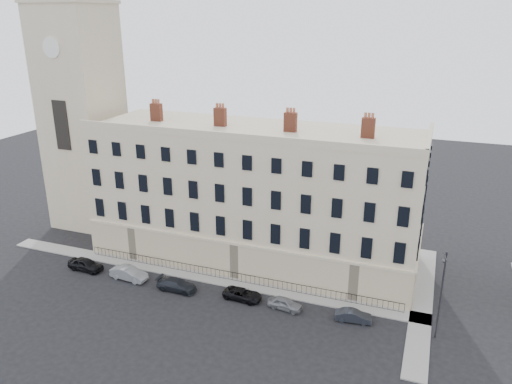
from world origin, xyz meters
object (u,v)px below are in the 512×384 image
car_a (86,264)px  car_b (129,273)px  streetlamp (441,292)px  car_d (243,294)px  car_e (285,304)px  car_f (353,316)px  car_c (177,285)px

car_a → car_b: size_ratio=0.97×
car_b → streetlamp: 31.03m
car_b → streetlamp: (30.78, 0.52, 3.90)m
car_a → car_d: car_a is taller
car_b → streetlamp: size_ratio=0.50×
car_b → car_e: 17.21m
car_b → streetlamp: streetlamp is taller
car_e → car_d: bearing=93.9°
car_a → car_b: (5.63, -0.08, -0.00)m
car_a → car_f: (29.30, 0.49, -0.13)m
car_f → car_a: bearing=83.3°
car_b → car_a: bearing=93.1°
car_b → car_c: bearing=-88.1°
streetlamp → car_b: bearing=172.2°
car_f → car_b: bearing=83.7°
car_a → car_c: size_ratio=0.96×
car_a → car_e: 22.84m
car_a → streetlamp: streetlamp is taller
car_f → streetlamp: streetlamp is taller
car_a → car_e: (22.84, 0.26, -0.11)m
car_a → car_c: bearing=-89.5°
car_d → car_f: bearing=-86.8°
car_d → streetlamp: size_ratio=0.47×
car_b → streetlamp: bearing=-85.1°
car_c → streetlamp: size_ratio=0.51×
car_b → car_f: size_ratio=1.24×
car_c → car_a: bearing=88.6°
car_e → streetlamp: bearing=-83.1°
car_a → car_c: 11.47m
car_b → car_c: size_ratio=0.99×
car_a → car_b: 5.63m
car_d → car_e: 4.43m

